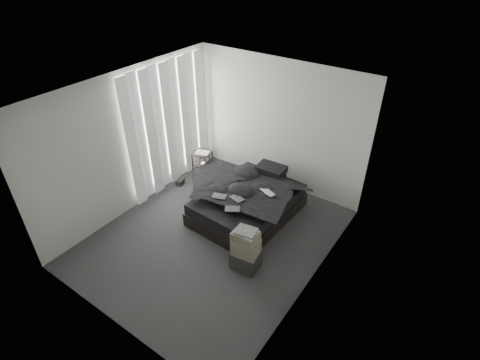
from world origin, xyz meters
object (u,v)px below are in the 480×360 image
Objects in this scene: laptop at (266,190)px; side_stand at (203,168)px; box_lower at (246,259)px; bed at (247,209)px.

side_stand reaches higher than laptop.
bed is at bearing 122.74° from box_lower.
box_lower is at bearing -35.36° from side_stand.
side_stand is at bearing 144.64° from box_lower.
laptop reaches higher than box_lower.
laptop is at bearing 7.50° from bed.
laptop is (0.35, 0.03, 0.57)m from bed.
side_stand is (-1.35, 0.37, 0.23)m from bed.
bed is at bearing -15.12° from side_stand.
side_stand is (-1.71, 0.34, -0.34)m from laptop.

